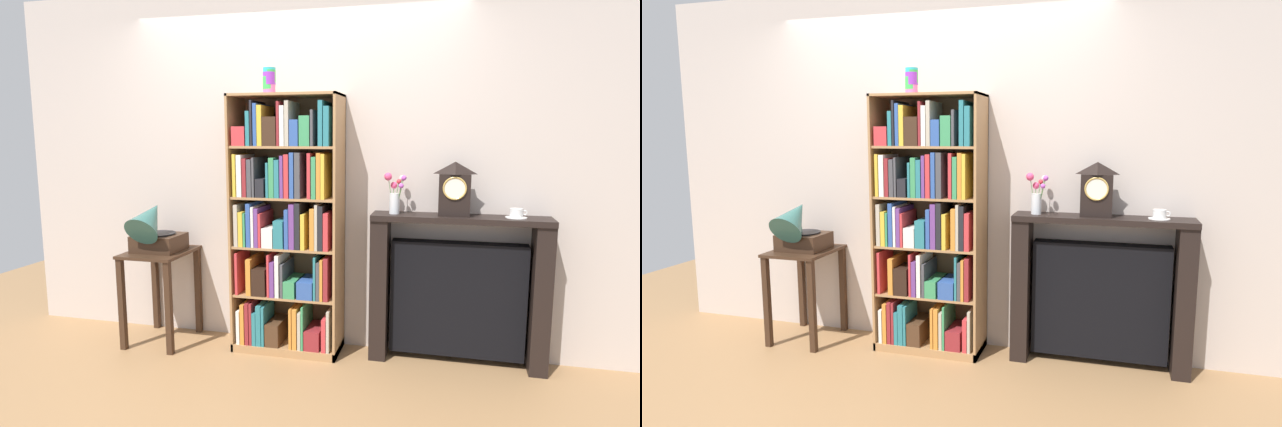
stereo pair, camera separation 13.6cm
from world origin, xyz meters
The scene contains 10 objects.
ground_plane centered at (0.00, 0.00, -0.01)m, with size 7.84×6.40×0.02m, color #997047.
wall_back centered at (0.11, 0.33, 1.34)m, with size 4.84×0.08×2.69m, color beige.
bookshelf centered at (0.00, 0.10, 0.91)m, with size 0.79×0.35×1.89m.
cup_stack centered at (-0.11, 0.06, 1.98)m, with size 0.09×0.09×0.18m.
side_table_left centered at (-1.01, 0.03, 0.53)m, with size 0.45×0.52×0.72m.
gramophone centered at (-1.01, -0.04, 0.90)m, with size 0.34×0.46×0.46m.
fireplace_mantel centered at (1.22, 0.18, 0.52)m, with size 1.20×0.26×1.06m.
mantel_clock centered at (1.18, 0.16, 1.24)m, with size 0.21×0.14×0.37m.
flower_vase centered at (0.77, 0.17, 1.19)m, with size 0.16×0.13×0.29m.
teacup_with_saucer centered at (1.58, 0.16, 1.08)m, with size 0.14×0.14×0.06m.
Camera 1 is at (1.14, -3.46, 1.60)m, focal length 29.15 mm.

